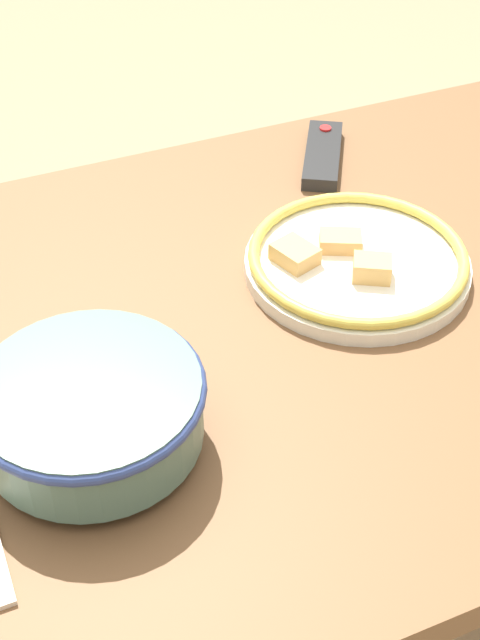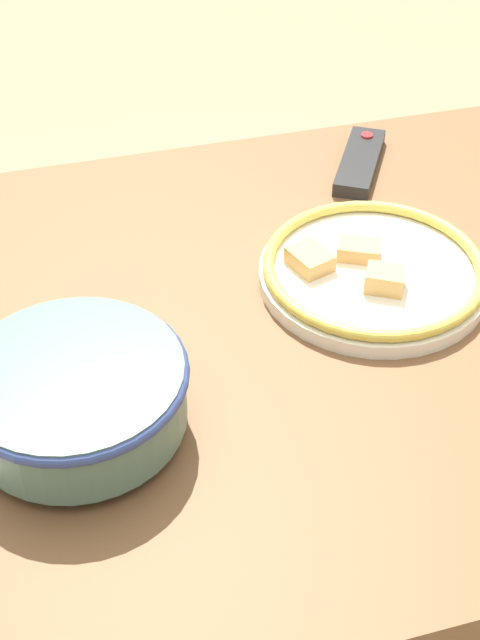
% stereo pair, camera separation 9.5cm
% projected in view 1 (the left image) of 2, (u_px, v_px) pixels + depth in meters
% --- Properties ---
extents(dining_table, '(1.52, 0.81, 0.75)m').
position_uv_depth(dining_table, '(283.00, 365.00, 1.09)').
color(dining_table, brown).
rests_on(dining_table, ground_plane).
extents(noodle_bowl, '(0.22, 0.22, 0.08)m').
position_uv_depth(noodle_bowl, '(91.00, 409.00, 0.85)').
color(noodle_bowl, '#4C6B5B').
rests_on(noodle_bowl, dining_table).
extents(food_plate, '(0.27, 0.27, 0.04)m').
position_uv_depth(food_plate, '(356.00, 261.00, 1.08)').
color(food_plate, silver).
rests_on(food_plate, dining_table).
extents(tv_remote, '(0.13, 0.17, 0.02)m').
position_uv_depth(tv_remote, '(323.00, 155.00, 1.28)').
color(tv_remote, black).
rests_on(tv_remote, dining_table).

